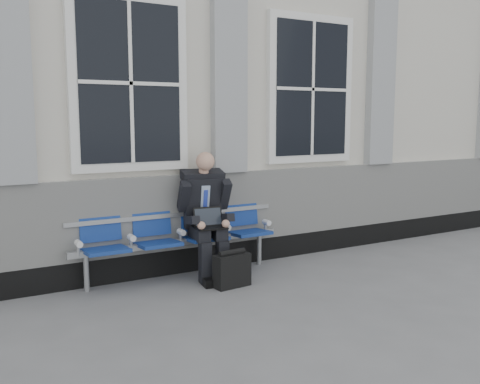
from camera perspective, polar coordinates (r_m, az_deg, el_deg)
ground at (r=6.27m, az=12.69°, el=-9.64°), size 70.00×70.00×0.00m
station_building at (r=8.86m, az=-2.46°, el=10.17°), size 14.40×4.40×4.49m
bench at (r=6.35m, az=-6.54°, el=-4.13°), size 2.60×0.47×0.91m
businessman at (r=6.30m, az=-3.71°, el=-1.96°), size 0.64×0.85×1.48m
briefcase at (r=6.01m, az=-0.86°, el=-8.28°), size 0.43×0.22×0.42m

